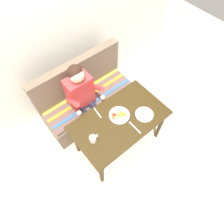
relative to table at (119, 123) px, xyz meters
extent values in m
plane|color=#C6B399|center=(0.00, 0.00, -0.65)|extent=(8.00, 8.00, 0.00)
cube|color=silver|center=(0.00, 1.27, 0.65)|extent=(4.40, 0.10, 2.60)
cube|color=#36270F|center=(0.00, 0.00, 0.06)|extent=(1.20, 0.70, 0.04)
cylinder|color=#36270F|center=(-0.54, -0.29, -0.30)|extent=(0.05, 0.05, 0.69)
cylinder|color=#36270F|center=(0.54, -0.29, -0.30)|extent=(0.05, 0.05, 0.69)
cylinder|color=#36270F|center=(-0.54, 0.29, -0.30)|extent=(0.05, 0.05, 0.69)
cylinder|color=#36270F|center=(0.54, 0.29, -0.30)|extent=(0.05, 0.05, 0.69)
cube|color=brown|center=(0.00, 0.72, -0.45)|extent=(1.44, 0.56, 0.40)
cube|color=brown|center=(0.00, 0.72, -0.22)|extent=(1.40, 0.52, 0.06)
cube|color=brown|center=(0.00, 0.94, 0.08)|extent=(1.44, 0.12, 0.54)
cube|color=#336099|center=(0.00, 0.58, -0.18)|extent=(1.38, 0.05, 0.01)
cube|color=orange|center=(0.00, 0.72, -0.18)|extent=(1.38, 0.05, 0.01)
cube|color=yellow|center=(0.00, 0.86, -0.18)|extent=(1.38, 0.05, 0.01)
cube|color=#C83537|center=(-0.14, 0.66, 0.11)|extent=(0.34, 0.22, 0.48)
sphere|color=#DBAD89|center=(-0.14, 0.64, 0.44)|extent=(0.19, 0.19, 0.19)
sphere|color=#331E14|center=(-0.14, 0.67, 0.47)|extent=(0.19, 0.19, 0.19)
cylinder|color=#C83537|center=(-0.33, 0.52, 0.18)|extent=(0.07, 0.29, 0.23)
cylinder|color=#C83537|center=(0.05, 0.52, 0.18)|extent=(0.07, 0.29, 0.23)
sphere|color=#DBAD89|center=(-0.33, 0.40, 0.08)|extent=(0.07, 0.07, 0.07)
sphere|color=#DBAD89|center=(0.05, 0.40, 0.08)|extent=(0.07, 0.07, 0.07)
cylinder|color=#232333|center=(-0.23, 0.49, -0.13)|extent=(0.09, 0.34, 0.09)
cylinder|color=#232333|center=(-0.23, 0.32, -0.39)|extent=(0.08, 0.08, 0.52)
cube|color=black|center=(-0.23, 0.26, -0.62)|extent=(0.09, 0.20, 0.05)
cylinder|color=#232333|center=(-0.06, 0.49, -0.13)|extent=(0.09, 0.34, 0.09)
cylinder|color=#232333|center=(-0.06, 0.32, -0.39)|extent=(0.08, 0.08, 0.52)
cube|color=black|center=(-0.06, 0.26, -0.62)|extent=(0.09, 0.20, 0.05)
cylinder|color=white|center=(0.03, 0.05, 0.09)|extent=(0.26, 0.26, 0.02)
cube|color=#A1602E|center=(-0.03, 0.07, 0.11)|extent=(0.10, 0.10, 0.02)
cube|color=olive|center=(0.05, 0.04, 0.11)|extent=(0.10, 0.09, 0.02)
sphere|color=red|center=(-0.03, 0.08, 0.12)|extent=(0.04, 0.04, 0.04)
ellipsoid|color=#CC6623|center=(0.08, 0.01, 0.11)|extent=(0.06, 0.05, 0.02)
cylinder|color=white|center=(0.28, -0.15, 0.09)|extent=(0.23, 0.23, 0.01)
ellipsoid|color=white|center=(0.28, -0.15, 0.10)|extent=(0.09, 0.08, 0.01)
sphere|color=yellow|center=(0.28, -0.14, 0.11)|extent=(0.03, 0.03, 0.03)
cylinder|color=white|center=(-0.43, -0.02, 0.13)|extent=(0.08, 0.08, 0.09)
cylinder|color=brown|center=(-0.43, -0.02, 0.17)|extent=(0.07, 0.07, 0.01)
torus|color=white|center=(-0.37, -0.02, 0.13)|extent=(0.05, 0.01, 0.05)
cube|color=silver|center=(-0.15, 0.25, 0.08)|extent=(0.03, 0.17, 0.00)
cube|color=silver|center=(0.07, -0.20, 0.08)|extent=(0.01, 0.20, 0.00)
camera|label=1|loc=(-0.84, -0.87, 2.19)|focal=31.34mm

